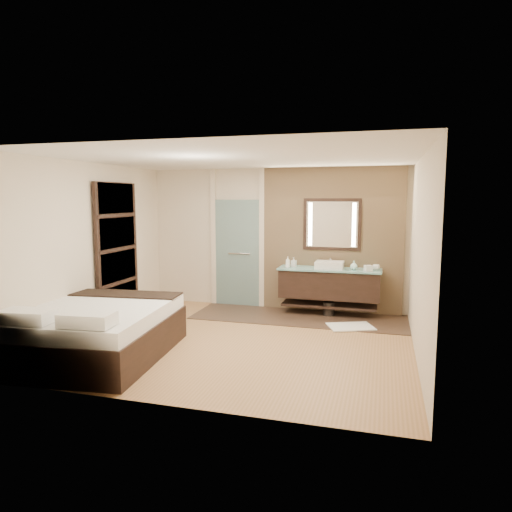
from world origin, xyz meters
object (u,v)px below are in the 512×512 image
(waste_bin, at_px, (329,309))
(vanity, at_px, (329,284))
(bed, at_px, (97,331))
(mirror_unit, at_px, (332,224))

(waste_bin, bearing_deg, vanity, 96.98)
(vanity, relative_size, bed, 0.79)
(mirror_unit, height_order, waste_bin, mirror_unit)
(vanity, xyz_separation_m, mirror_unit, (0.00, 0.24, 1.07))
(bed, xyz_separation_m, waste_bin, (2.76, 3.01, -0.22))
(vanity, distance_m, mirror_unit, 1.10)
(vanity, bearing_deg, mirror_unit, 90.00)
(vanity, height_order, waste_bin, vanity)
(vanity, height_order, bed, vanity)
(vanity, xyz_separation_m, bed, (-2.75, -3.08, -0.23))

